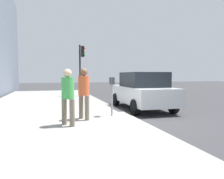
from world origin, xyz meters
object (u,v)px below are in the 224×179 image
Objects in this scene: pedestrian_bystander at (68,93)px; parked_sedan_near at (142,91)px; pedestrian_at_meter at (84,90)px; traffic_signal at (81,62)px; parking_meter at (112,88)px.

parked_sedan_near is (3.02, -3.72, -0.22)m from pedestrian_bystander.
pedestrian_at_meter is 0.95m from pedestrian_bystander.
pedestrian_bystander is 0.38× the size of parked_sedan_near.
traffic_signal is (8.07, -1.06, 1.42)m from pedestrian_at_meter.
pedestrian_at_meter reaches higher than parking_meter.
pedestrian_at_meter is at bearing 172.53° from traffic_signal.
traffic_signal is (7.72, 0.02, 1.41)m from parking_meter.
pedestrian_bystander is 0.46× the size of traffic_signal.
parking_meter is at bearing -0.61° from pedestrian_bystander.
parked_sedan_near reaches higher than parking_meter.
pedestrian_bystander is at bearing 169.45° from traffic_signal.
parked_sedan_near is at bearing 5.09° from pedestrian_bystander.
parked_sedan_near is (2.28, -3.14, -0.26)m from pedestrian_at_meter.
parking_meter is at bearing 133.09° from parked_sedan_near.
traffic_signal is at bearing 45.46° from pedestrian_bystander.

